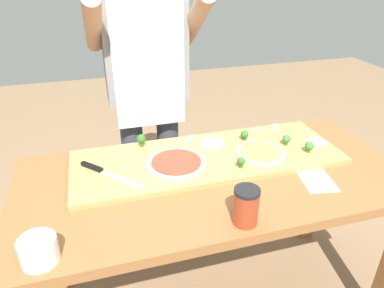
{
  "coord_description": "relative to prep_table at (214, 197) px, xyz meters",
  "views": [
    {
      "loc": [
        -0.42,
        -1.13,
        1.55
      ],
      "look_at": [
        -0.06,
        0.12,
        0.86
      ],
      "focal_mm": 32.96,
      "sensor_mm": 36.0,
      "label": 1
    }
  ],
  "objects": [
    {
      "name": "prep_table",
      "position": [
        0.0,
        0.0,
        0.0
      ],
      "size": [
        1.58,
        0.74,
        0.77
      ],
      "color": "brown",
      "rests_on": "ground"
    },
    {
      "name": "cutting_board",
      "position": [
        0.01,
        0.12,
        0.12
      ],
      "size": [
        1.16,
        0.41,
        0.02
      ],
      "primitive_type": "cube",
      "color": "tan",
      "rests_on": "prep_table"
    },
    {
      "name": "chefs_knife",
      "position": [
        -0.44,
        0.11,
        0.14
      ],
      "size": [
        0.23,
        0.25,
        0.02
      ],
      "color": "#B7BABF",
      "rests_on": "cutting_board"
    },
    {
      "name": "pizza_whole_pesto_green",
      "position": [
        0.24,
        0.07,
        0.14
      ],
      "size": [
        0.22,
        0.22,
        0.02
      ],
      "color": "beige",
      "rests_on": "cutting_board"
    },
    {
      "name": "pizza_whole_tomato_red",
      "position": [
        -0.14,
        0.09,
        0.14
      ],
      "size": [
        0.25,
        0.25,
        0.02
      ],
      "color": "beige",
      "rests_on": "cutting_board"
    },
    {
      "name": "pizza_slice_near_left",
      "position": [
        0.53,
        0.09,
        0.14
      ],
      "size": [
        0.08,
        0.08,
        0.01
      ],
      "primitive_type": "cube",
      "rotation": [
        0.0,
        0.0,
        0.2
      ],
      "color": "silver",
      "rests_on": "cutting_board"
    },
    {
      "name": "pizza_slice_far_left",
      "position": [
        0.06,
        0.21,
        0.14
      ],
      "size": [
        0.12,
        0.12,
        0.01
      ],
      "primitive_type": "cube",
      "rotation": [
        0.0,
        0.0,
        -0.38
      ],
      "color": "silver",
      "rests_on": "cutting_board"
    },
    {
      "name": "broccoli_floret_back_right",
      "position": [
        0.44,
        0.02,
        0.16
      ],
      "size": [
        0.04,
        0.04,
        0.05
      ],
      "color": "#3F7220",
      "rests_on": "cutting_board"
    },
    {
      "name": "broccoli_floret_front_right",
      "position": [
        -0.25,
        0.28,
        0.17
      ],
      "size": [
        0.04,
        0.04,
        0.06
      ],
      "color": "#366618",
      "rests_on": "cutting_board"
    },
    {
      "name": "broccoli_floret_back_mid",
      "position": [
        0.22,
        0.21,
        0.16
      ],
      "size": [
        0.04,
        0.04,
        0.05
      ],
      "color": "#366618",
      "rests_on": "cutting_board"
    },
    {
      "name": "broccoli_floret_center_left",
      "position": [
        0.11,
        -0.01,
        0.16
      ],
      "size": [
        0.03,
        0.03,
        0.05
      ],
      "color": "#366618",
      "rests_on": "cutting_board"
    },
    {
      "name": "broccoli_floret_back_left",
      "position": [
        0.38,
        0.11,
        0.16
      ],
      "size": [
        0.04,
        0.04,
        0.05
      ],
      "color": "#3F7220",
      "rests_on": "cutting_board"
    },
    {
      "name": "cheese_crumble_a",
      "position": [
        0.32,
        0.28,
        0.14
      ],
      "size": [
        0.02,
        0.02,
        0.02
      ],
      "primitive_type": "cube",
      "rotation": [
        0.0,
        0.0,
        0.76
      ],
      "color": "silver",
      "rests_on": "cutting_board"
    },
    {
      "name": "cheese_crumble_b",
      "position": [
        0.42,
        0.28,
        0.14
      ],
      "size": [
        0.02,
        0.02,
        0.02
      ],
      "primitive_type": "cube",
      "rotation": [
        0.0,
        0.0,
        0.17
      ],
      "color": "silver",
      "rests_on": "cutting_board"
    },
    {
      "name": "cheese_crumble_c",
      "position": [
        0.4,
        0.15,
        0.14
      ],
      "size": [
        0.02,
        0.02,
        0.01
      ],
      "primitive_type": "cube",
      "rotation": [
        0.0,
        0.0,
        0.66
      ],
      "color": "silver",
      "rests_on": "cutting_board"
    },
    {
      "name": "cheese_crumble_d",
      "position": [
        -0.01,
        0.3,
        0.14
      ],
      "size": [
        0.02,
        0.02,
        0.02
      ],
      "primitive_type": "cube",
      "rotation": [
        0.0,
        0.0,
        0.57
      ],
      "color": "silver",
      "rests_on": "cutting_board"
    },
    {
      "name": "cheese_crumble_e",
      "position": [
        -0.04,
        0.27,
        0.14
      ],
      "size": [
        0.03,
        0.03,
        0.02
      ],
      "primitive_type": "cube",
      "rotation": [
        0.0,
        0.0,
        0.59
      ],
      "color": "silver",
      "rests_on": "cutting_board"
    },
    {
      "name": "flour_cup",
      "position": [
        -0.64,
        -0.29,
        0.14
      ],
      "size": [
        0.11,
        0.11,
        0.08
      ],
      "color": "white",
      "rests_on": "prep_table"
    },
    {
      "name": "sauce_jar",
      "position": [
        0.0,
        -0.3,
        0.18
      ],
      "size": [
        0.09,
        0.09,
        0.13
      ],
      "color": "#99381E",
      "rests_on": "prep_table"
    },
    {
      "name": "recipe_note",
      "position": [
        0.37,
        -0.16,
        0.11
      ],
      "size": [
        0.15,
        0.18,
        0.0
      ],
      "primitive_type": "cube",
      "rotation": [
        0.0,
        0.0,
        -0.19
      ],
      "color": "white",
      "rests_on": "prep_table"
    },
    {
      "name": "cook_center",
      "position": [
        -0.16,
        0.6,
        0.34
      ],
      "size": [
        0.54,
        0.39,
        1.67
      ],
      "color": "#333847",
      "rests_on": "ground"
    }
  ]
}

